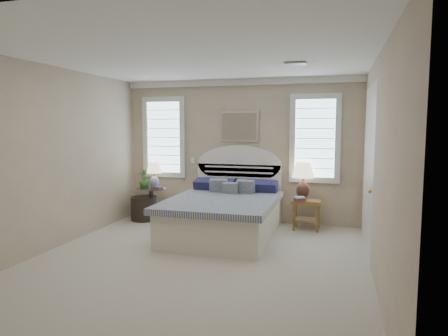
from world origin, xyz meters
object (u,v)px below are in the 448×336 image
Objects in this scene: bed at (225,212)px; lamp_left at (154,172)px; nightstand_right at (306,208)px; lamp_right at (303,176)px; floor_pot at (144,208)px; side_table_left at (151,201)px.

bed reaches higher than lamp_left.
lamp_right reaches higher than nightstand_right.
lamp_right is (2.83, 0.17, -0.00)m from lamp_left.
bed is 1.57m from lamp_right.
nightstand_right reaches higher than floor_pot.
side_table_left is at bearing 8.38° from floor_pot.
lamp_right is (-0.08, 0.13, 0.55)m from nightstand_right.
floor_pot is 0.74m from lamp_left.
side_table_left is 0.56m from lamp_left.
nightstand_right is at bearing 0.81° from lamp_left.
bed is 4.51× the size of floor_pot.
floor_pot is (-3.10, -0.12, -0.16)m from nightstand_right.
nightstand_right is at bearing -59.00° from lamp_right.
bed is 1.82m from lamp_left.
nightstand_right is 3.10m from floor_pot.
lamp_right is (2.87, 0.23, 0.55)m from side_table_left.
bed is at bearing -19.74° from side_table_left.
lamp_left is (0.04, 0.06, 0.55)m from side_table_left.
nightstand_right is (1.30, 0.69, 0.00)m from bed.
floor_pot is (-1.80, 0.57, -0.16)m from bed.
lamp_right is at bearing 4.64° from side_table_left.
nightstand_right is at bearing 28.03° from bed.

